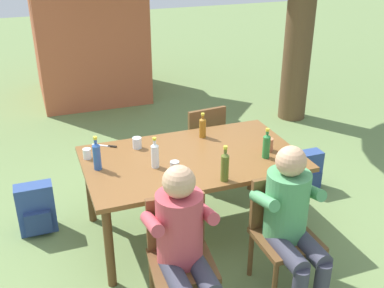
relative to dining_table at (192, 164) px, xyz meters
The scene contains 20 objects.
ground_plane 0.68m from the dining_table, ahead, with size 24.00×24.00×0.00m, color #6B844C.
dining_table is the anchor object (origin of this frame).
chair_near_right 0.96m from the dining_table, 64.01° to the right, with size 0.44×0.44×0.87m.
chair_near_left 0.96m from the dining_table, 115.51° to the right, with size 0.48×0.48×0.87m.
chair_far_right 0.97m from the dining_table, 63.60° to the left, with size 0.48×0.48×0.87m.
person_in_white_shirt 1.04m from the dining_table, 66.65° to the right, with size 0.47×0.61×1.18m.
person_in_plaid_shirt 1.04m from the dining_table, 113.35° to the right, with size 0.47×0.61×1.18m.
bottle_olive 0.52m from the dining_table, 78.35° to the right, with size 0.06×0.06×0.30m.
bottle_green 0.66m from the dining_table, 21.51° to the right, with size 0.06×0.06×0.27m.
bottle_amber 0.46m from the dining_table, 56.17° to the left, with size 0.06×0.06×0.24m.
bottle_clear 0.40m from the dining_table, 168.42° to the right, with size 0.06×0.06×0.27m.
bottle_blue 0.82m from the dining_table, behind, with size 0.06×0.06×0.29m.
cup_terracotta 0.70m from the dining_table, ahead, with size 0.08×0.08×0.11m, color #BC6B47.
cup_steel 0.35m from the dining_table, 134.92° to the right, with size 0.07×0.07×0.11m, color #B2B7BC.
cup_white 0.90m from the dining_table, 161.90° to the left, with size 0.07×0.07×0.09m, color white.
cup_glass 0.53m from the dining_table, 140.43° to the left, with size 0.08×0.08×0.10m, color silver.
table_knife 0.80m from the dining_table, 144.93° to the left, with size 0.21×0.15×0.01m.
backpack_by_near_side 1.51m from the dining_table, 11.39° to the left, with size 0.30×0.21×0.42m.
backpack_by_far_side 1.48m from the dining_table, 160.87° to the left, with size 0.33×0.22×0.48m.
brick_kiosk 4.25m from the dining_table, 93.20° to the left, with size 1.86×1.97×2.67m.
Camera 1 is at (-1.22, -3.33, 2.57)m, focal length 43.35 mm.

